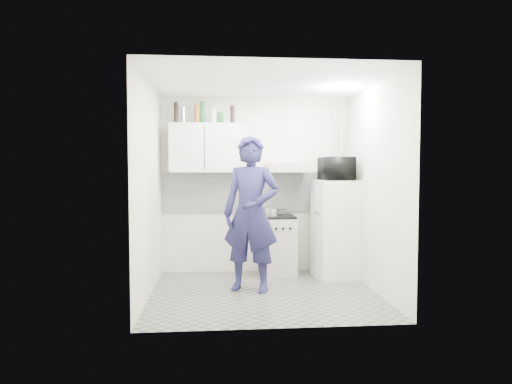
{
  "coord_description": "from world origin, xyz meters",
  "views": [
    {
      "loc": [
        -0.59,
        -5.57,
        1.56
      ],
      "look_at": [
        -0.07,
        0.3,
        1.25
      ],
      "focal_mm": 32.0,
      "sensor_mm": 36.0,
      "label": 1
    }
  ],
  "objects": [
    {
      "name": "wall_right",
      "position": [
        1.4,
        0.0,
        1.3
      ],
      "size": [
        0.0,
        2.6,
        2.6
      ],
      "primitive_type": "plane",
      "rotation": [
        1.57,
        0.0,
        -1.57
      ],
      "color": "beige",
      "rests_on": "floor"
    },
    {
      "name": "canister_b",
      "position": [
        -0.52,
        1.07,
        2.28
      ],
      "size": [
        0.09,
        0.09,
        0.17
      ],
      "primitive_type": "cylinder",
      "color": "#144C1E",
      "rests_on": "upper_cabinet"
    },
    {
      "name": "microwave",
      "position": [
        1.1,
        0.72,
        1.55
      ],
      "size": [
        0.6,
        0.42,
        0.33
      ],
      "primitive_type": "imported",
      "rotation": [
        0.0,
        0.0,
        1.61
      ],
      "color": "black",
      "rests_on": "fridge"
    },
    {
      "name": "pipe_a",
      "position": [
        1.3,
        1.17,
        1.3
      ],
      "size": [
        0.05,
        0.05,
        2.6
      ],
      "primitive_type": "cylinder",
      "color": "beige",
      "rests_on": "floor"
    },
    {
      "name": "bottle_e",
      "position": [
        -0.35,
        1.07,
        2.33
      ],
      "size": [
        0.07,
        0.07,
        0.26
      ],
      "primitive_type": "cylinder",
      "color": "black",
      "rests_on": "upper_cabinet"
    },
    {
      "name": "canister_a",
      "position": [
        -0.62,
        1.07,
        2.3
      ],
      "size": [
        0.08,
        0.08,
        0.21
      ],
      "primitive_type": "cylinder",
      "color": "#B2B7BC",
      "rests_on": "upper_cabinet"
    },
    {
      "name": "wall_back",
      "position": [
        0.0,
        1.25,
        1.3
      ],
      "size": [
        2.8,
        0.0,
        2.8
      ],
      "primitive_type": "plane",
      "rotation": [
        1.57,
        0.0,
        0.0
      ],
      "color": "beige",
      "rests_on": "floor"
    },
    {
      "name": "person",
      "position": [
        -0.15,
        0.16,
        0.98
      ],
      "size": [
        0.83,
        0.69,
        1.97
      ],
      "primitive_type": "imported",
      "rotation": [
        0.0,
        0.0,
        -0.34
      ],
      "color": "#201F4A",
      "rests_on": "floor"
    },
    {
      "name": "ceiling",
      "position": [
        0.0,
        0.0,
        2.6
      ],
      "size": [
        2.8,
        2.8,
        0.0
      ],
      "primitive_type": "plane",
      "color": "white",
      "rests_on": "wall_back"
    },
    {
      "name": "stove_top",
      "position": [
        0.3,
        1.0,
        0.85
      ],
      "size": [
        0.5,
        0.5,
        0.03
      ],
      "primitive_type": "cube",
      "color": "black",
      "rests_on": "stove"
    },
    {
      "name": "bottle_b",
      "position": [
        -1.06,
        1.07,
        2.32
      ],
      "size": [
        0.06,
        0.06,
        0.24
      ],
      "primitive_type": "cylinder",
      "color": "silver",
      "rests_on": "upper_cabinet"
    },
    {
      "name": "backsplash",
      "position": [
        0.0,
        1.24,
        1.2
      ],
      "size": [
        2.74,
        0.03,
        0.6
      ],
      "primitive_type": "cube",
      "color": "white",
      "rests_on": "wall_back"
    },
    {
      "name": "bottle_c",
      "position": [
        -0.86,
        1.07,
        2.34
      ],
      "size": [
        0.07,
        0.07,
        0.28
      ],
      "primitive_type": "cylinder",
      "color": "brown",
      "rests_on": "upper_cabinet"
    },
    {
      "name": "pipe_b",
      "position": [
        1.18,
        1.17,
        1.3
      ],
      "size": [
        0.04,
        0.04,
        2.6
      ],
      "primitive_type": "cylinder",
      "color": "beige",
      "rests_on": "floor"
    },
    {
      "name": "bottle_a",
      "position": [
        -1.16,
        1.07,
        2.35
      ],
      "size": [
        0.07,
        0.07,
        0.3
      ],
      "primitive_type": "cylinder",
      "color": "black",
      "rests_on": "upper_cabinet"
    },
    {
      "name": "bottle_d",
      "position": [
        -0.78,
        1.07,
        2.36
      ],
      "size": [
        0.07,
        0.07,
        0.31
      ],
      "primitive_type": "cylinder",
      "color": "#144C1E",
      "rests_on": "upper_cabinet"
    },
    {
      "name": "stove",
      "position": [
        0.3,
        1.0,
        0.42
      ],
      "size": [
        0.52,
        0.52,
        0.83
      ],
      "primitive_type": "cube",
      "color": "beige",
      "rests_on": "floor"
    },
    {
      "name": "upper_cabinet",
      "position": [
        -0.75,
        1.07,
        1.85
      ],
      "size": [
        1.0,
        0.35,
        0.7
      ],
      "primitive_type": "cube",
      "color": "white",
      "rests_on": "wall_back"
    },
    {
      "name": "saucepan",
      "position": [
        0.21,
        0.99,
        0.92
      ],
      "size": [
        0.19,
        0.19,
        0.11
      ],
      "primitive_type": "cylinder",
      "color": "silver",
      "rests_on": "stove_top"
    },
    {
      "name": "ceiling_spot_fixture",
      "position": [
        1.0,
        0.2,
        2.57
      ],
      "size": [
        0.1,
        0.1,
        0.02
      ],
      "primitive_type": "cylinder",
      "color": "white",
      "rests_on": "ceiling"
    },
    {
      "name": "fridge",
      "position": [
        1.1,
        0.72,
        0.69
      ],
      "size": [
        0.63,
        0.63,
        1.39
      ],
      "primitive_type": "cube",
      "rotation": [
        0.0,
        0.0,
        0.1
      ],
      "color": "white",
      "rests_on": "floor"
    },
    {
      "name": "floor",
      "position": [
        0.0,
        0.0,
        0.0
      ],
      "size": [
        2.8,
        2.8,
        0.0
      ],
      "primitive_type": "plane",
      "color": "#6A6A5B",
      "rests_on": "ground"
    },
    {
      "name": "range_hood",
      "position": [
        0.45,
        1.0,
        1.57
      ],
      "size": [
        0.6,
        0.5,
        0.14
      ],
      "primitive_type": "cube",
      "color": "beige",
      "rests_on": "wall_back"
    },
    {
      "name": "wall_left",
      "position": [
        -1.4,
        0.0,
        1.3
      ],
      "size": [
        0.0,
        2.6,
        2.6
      ],
      "primitive_type": "plane",
      "rotation": [
        1.57,
        0.0,
        1.57
      ],
      "color": "beige",
      "rests_on": "floor"
    }
  ]
}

